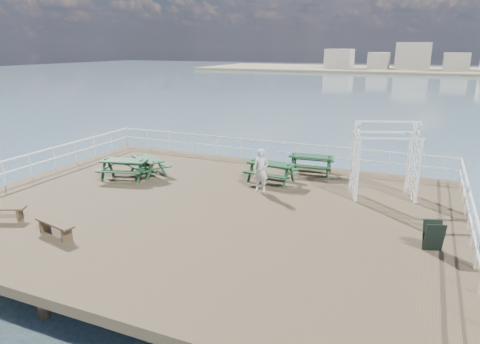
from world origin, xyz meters
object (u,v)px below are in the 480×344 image
picnic_table_b (271,168)px  person (261,170)px  picnic_table_c (311,161)px  trellis_arbor (384,164)px  flat_bench_far (55,225)px  picnic_table_a (124,165)px  picnic_table_d (148,163)px  flat_bench_near (2,210)px

picnic_table_b → person: bearing=-82.4°
picnic_table_c → trellis_arbor: bearing=-35.9°
picnic_table_c → flat_bench_far: picnic_table_c is taller
picnic_table_a → flat_bench_far: (1.84, -5.77, -0.28)m
picnic_table_c → person: bearing=-114.4°
picnic_table_d → picnic_table_c: bearing=52.5°
picnic_table_a → flat_bench_near: bearing=-112.3°
picnic_table_b → trellis_arbor: trellis_arbor is taller
picnic_table_b → picnic_table_d: 5.68m
trellis_arbor → person: 4.79m
picnic_table_c → flat_bench_near: size_ratio=1.33×
picnic_table_c → flat_bench_far: bearing=-123.9°
picnic_table_c → picnic_table_b: bearing=-127.4°
trellis_arbor → person: trellis_arbor is taller
picnic_table_b → flat_bench_near: (-6.97, -7.68, -0.28)m
picnic_table_c → flat_bench_near: (-8.25, -9.64, -0.28)m
flat_bench_near → picnic_table_b: bearing=23.4°
flat_bench_far → person: (4.37, 6.54, 0.54)m
picnic_table_a → flat_bench_near: size_ratio=1.47×
trellis_arbor → flat_bench_far: bearing=-158.3°
picnic_table_b → picnic_table_c: picnic_table_b is taller
flat_bench_near → flat_bench_far: size_ratio=0.97×
flat_bench_far → picnic_table_c: bearing=72.3°
picnic_table_b → picnic_table_c: 2.34m
picnic_table_b → picnic_table_c: bearing=62.4°
picnic_table_a → flat_bench_near: picnic_table_a is taller
picnic_table_a → picnic_table_c: 8.49m
trellis_arbor → person: bearing=176.1°
picnic_table_a → person: person is taller
picnic_table_a → trellis_arbor: size_ratio=0.77×
picnic_table_a → picnic_table_c: picnic_table_a is taller
picnic_table_a → person: size_ratio=1.31×
picnic_table_a → flat_bench_near: 5.59m
picnic_table_a → person: bearing=-6.8°
picnic_table_a → trellis_arbor: 11.02m
picnic_table_c → trellis_arbor: size_ratio=0.69×
picnic_table_d → trellis_arbor: size_ratio=0.76×
picnic_table_c → flat_bench_near: 12.69m
picnic_table_a → trellis_arbor: trellis_arbor is taller
picnic_table_b → picnic_table_d: (-5.54, -1.25, -0.05)m
person → picnic_table_d: bearing=179.1°
flat_bench_far → person: 7.88m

